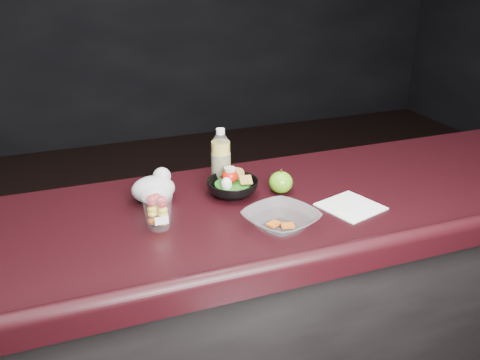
% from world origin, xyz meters
% --- Properties ---
extents(counter, '(4.06, 0.71, 1.02)m').
position_xyz_m(counter, '(0.00, 0.30, 0.51)').
color(counter, black).
rests_on(counter, ground).
extents(lemonade_bottle, '(0.06, 0.06, 0.19)m').
position_xyz_m(lemonade_bottle, '(-0.02, 0.50, 1.10)').
color(lemonade_bottle, gold).
rests_on(lemonade_bottle, counter).
extents(fruit_cup, '(0.09, 0.09, 0.12)m').
position_xyz_m(fruit_cup, '(-0.28, 0.28, 1.08)').
color(fruit_cup, white).
rests_on(fruit_cup, counter).
extents(green_apple, '(0.08, 0.08, 0.08)m').
position_xyz_m(green_apple, '(0.13, 0.37, 1.06)').
color(green_apple, '#2C850F').
rests_on(green_apple, counter).
extents(plastic_bag, '(0.13, 0.11, 0.10)m').
position_xyz_m(plastic_bag, '(-0.25, 0.45, 1.06)').
color(plastic_bag, silver).
rests_on(plastic_bag, counter).
extents(snack_bowl, '(0.20, 0.20, 0.09)m').
position_xyz_m(snack_bowl, '(-0.02, 0.40, 1.05)').
color(snack_bowl, black).
rests_on(snack_bowl, counter).
extents(takeout_bowl, '(0.25, 0.25, 0.05)m').
position_xyz_m(takeout_bowl, '(0.03, 0.15, 1.04)').
color(takeout_bowl, silver).
rests_on(takeout_bowl, counter).
extents(paper_napkin, '(0.20, 0.20, 0.00)m').
position_xyz_m(paper_napkin, '(0.29, 0.20, 1.02)').
color(paper_napkin, white).
rests_on(paper_napkin, counter).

